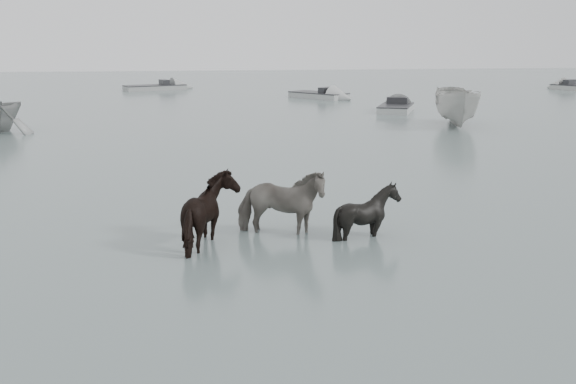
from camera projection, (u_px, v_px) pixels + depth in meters
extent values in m
plane|color=slate|center=(346.00, 258.00, 13.87)|extent=(140.00, 140.00, 0.00)
imported|color=black|center=(281.00, 197.00, 15.31)|extent=(2.14, 1.42, 1.66)
imported|color=black|center=(213.00, 204.00, 14.53)|extent=(1.64, 1.85, 1.70)
imported|color=black|center=(368.00, 203.00, 15.19)|extent=(1.67, 1.59, 1.46)
imported|color=#AFAFAA|center=(457.00, 105.00, 33.25)|extent=(2.99, 5.34, 1.95)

